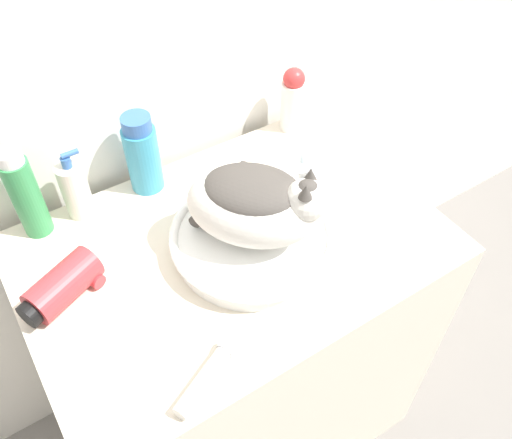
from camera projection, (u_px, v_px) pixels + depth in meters
The scene contains 11 objects.
wall_back at pixel (141, 44), 1.19m from camera, with size 8.00×0.05×2.40m.
vanity_counter at pixel (238, 346), 1.53m from camera, with size 0.92×0.63×0.89m.
sink_basin at pixel (252, 239), 1.17m from camera, with size 0.36×0.36×0.05m.
cat at pixel (255, 202), 1.09m from camera, with size 0.32×0.35×0.18m.
faucet at pixel (305, 170), 1.26m from camera, with size 0.15×0.08×0.15m.
soap_pump_bottle at pixel (75, 189), 1.22m from camera, with size 0.06×0.06×0.18m.
lotion_bottle_white at pixel (293, 99), 1.42m from camera, with size 0.06×0.06×0.18m.
mouthwash_bottle at pixel (142, 155), 1.26m from camera, with size 0.08×0.08×0.20m.
shampoo_bottle_tall at pixel (25, 194), 1.15m from camera, with size 0.06×0.06×0.23m.
cream_tube at pixel (206, 377), 0.97m from camera, with size 0.16×0.10×0.03m.
hair_dryer at pixel (64, 285), 1.08m from camera, with size 0.18×0.13×0.08m.
Camera 1 is at (-0.38, -0.37, 1.81)m, focal length 38.00 mm.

